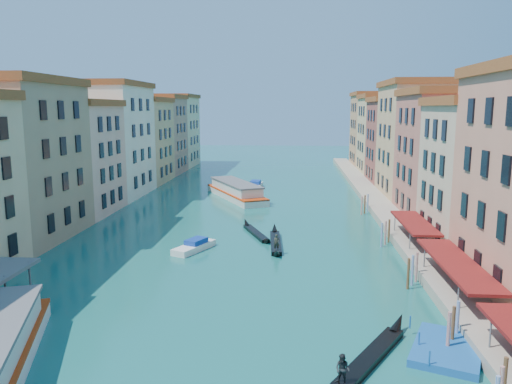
{
  "coord_description": "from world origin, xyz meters",
  "views": [
    {
      "loc": [
        8.11,
        -19.07,
        16.22
      ],
      "look_at": [
        3.3,
        43.1,
        5.7
      ],
      "focal_mm": 35.0,
      "sensor_mm": 36.0,
      "label": 1
    }
  ],
  "objects_px": {
    "gondola_right": "(368,357)",
    "vaporetto_far": "(236,191)",
    "gondola_fore": "(276,241)",
    "blue_dock": "(447,349)"
  },
  "relations": [
    {
      "from": "gondola_fore",
      "to": "gondola_right",
      "type": "xyz_separation_m",
      "value": [
        6.99,
        -27.93,
        0.06
      ]
    },
    {
      "from": "vaporetto_far",
      "to": "gondola_right",
      "type": "xyz_separation_m",
      "value": [
        15.42,
        -58.85,
        -0.86
      ]
    },
    {
      "from": "vaporetto_far",
      "to": "gondola_right",
      "type": "distance_m",
      "value": 60.84
    },
    {
      "from": "gondola_right",
      "to": "blue_dock",
      "type": "bearing_deg",
      "value": 49.61
    },
    {
      "from": "gondola_right",
      "to": "vaporetto_far",
      "type": "bearing_deg",
      "value": 135.24
    },
    {
      "from": "gondola_right",
      "to": "blue_dock",
      "type": "xyz_separation_m",
      "value": [
        5.53,
        1.91,
        -0.22
      ]
    },
    {
      "from": "vaporetto_far",
      "to": "gondola_fore",
      "type": "xyz_separation_m",
      "value": [
        8.43,
        -30.92,
        -0.92
      ]
    },
    {
      "from": "vaporetto_far",
      "to": "blue_dock",
      "type": "relative_size",
      "value": 2.69
    },
    {
      "from": "gondola_right",
      "to": "blue_dock",
      "type": "height_order",
      "value": "gondola_right"
    },
    {
      "from": "vaporetto_far",
      "to": "blue_dock",
      "type": "distance_m",
      "value": 60.68
    }
  ]
}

